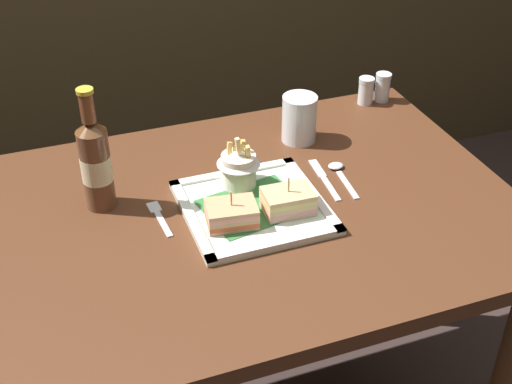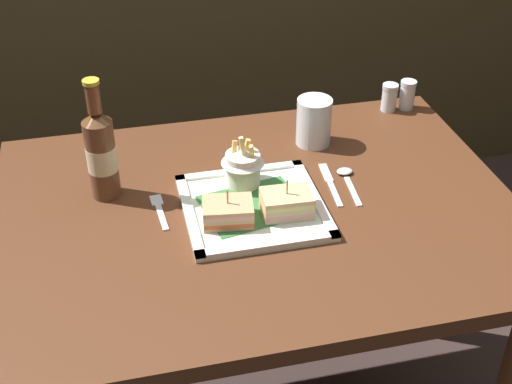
{
  "view_description": "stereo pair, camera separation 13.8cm",
  "coord_description": "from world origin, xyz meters",
  "px_view_note": "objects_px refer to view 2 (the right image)",
  "views": [
    {
      "loc": [
        -0.4,
        -1.07,
        1.56
      ],
      "look_at": [
        -0.01,
        -0.0,
        0.78
      ],
      "focal_mm": 48.62,
      "sensor_mm": 36.0,
      "label": 1
    },
    {
      "loc": [
        -0.27,
        -1.11,
        1.56
      ],
      "look_at": [
        -0.01,
        -0.0,
        0.78
      ],
      "focal_mm": 48.62,
      "sensor_mm": 36.0,
      "label": 2
    }
  ],
  "objects_px": {
    "knife": "(330,182)",
    "pepper_shaker": "(407,96)",
    "fries_cup": "(243,163)",
    "salt_shaker": "(389,99)",
    "fork": "(159,210)",
    "sandwich_half_left": "(228,212)",
    "water_glass": "(314,125)",
    "beer_bottle": "(101,152)",
    "spoon": "(347,177)",
    "square_plate": "(253,207)",
    "sandwich_half_right": "(287,203)",
    "dining_table": "(259,253)"
  },
  "relations": [
    {
      "from": "sandwich_half_left",
      "to": "fries_cup",
      "type": "relative_size",
      "value": 0.9
    },
    {
      "from": "square_plate",
      "to": "knife",
      "type": "xyz_separation_m",
      "value": [
        0.18,
        0.06,
        -0.0
      ]
    },
    {
      "from": "fork",
      "to": "pepper_shaker",
      "type": "bearing_deg",
      "value": 24.44
    },
    {
      "from": "dining_table",
      "to": "beer_bottle",
      "type": "height_order",
      "value": "beer_bottle"
    },
    {
      "from": "sandwich_half_right",
      "to": "spoon",
      "type": "distance_m",
      "value": 0.2
    },
    {
      "from": "water_glass",
      "to": "knife",
      "type": "relative_size",
      "value": 0.68
    },
    {
      "from": "knife",
      "to": "beer_bottle",
      "type": "bearing_deg",
      "value": 172.04
    },
    {
      "from": "square_plate",
      "to": "beer_bottle",
      "type": "relative_size",
      "value": 1.07
    },
    {
      "from": "sandwich_half_left",
      "to": "sandwich_half_right",
      "type": "xyz_separation_m",
      "value": [
        0.12,
        0.0,
        0.0
      ]
    },
    {
      "from": "knife",
      "to": "pepper_shaker",
      "type": "relative_size",
      "value": 2.21
    },
    {
      "from": "knife",
      "to": "pepper_shaker",
      "type": "height_order",
      "value": "pepper_shaker"
    },
    {
      "from": "sandwich_half_right",
      "to": "knife",
      "type": "height_order",
      "value": "sandwich_half_right"
    },
    {
      "from": "spoon",
      "to": "square_plate",
      "type": "bearing_deg",
      "value": -163.42
    },
    {
      "from": "fries_cup",
      "to": "knife",
      "type": "bearing_deg",
      "value": -7.48
    },
    {
      "from": "beer_bottle",
      "to": "square_plate",
      "type": "bearing_deg",
      "value": -23.55
    },
    {
      "from": "fries_cup",
      "to": "fork",
      "type": "bearing_deg",
      "value": -167.54
    },
    {
      "from": "square_plate",
      "to": "pepper_shaker",
      "type": "xyz_separation_m",
      "value": [
        0.48,
        0.34,
        0.03
      ]
    },
    {
      "from": "spoon",
      "to": "fork",
      "type": "bearing_deg",
      "value": -176.67
    },
    {
      "from": "square_plate",
      "to": "fork",
      "type": "distance_m",
      "value": 0.19
    },
    {
      "from": "dining_table",
      "to": "salt_shaker",
      "type": "height_order",
      "value": "salt_shaker"
    },
    {
      "from": "square_plate",
      "to": "sandwich_half_right",
      "type": "relative_size",
      "value": 2.75
    },
    {
      "from": "spoon",
      "to": "dining_table",
      "type": "bearing_deg",
      "value": -164.64
    },
    {
      "from": "sandwich_half_right",
      "to": "knife",
      "type": "bearing_deg",
      "value": 38.16
    },
    {
      "from": "salt_shaker",
      "to": "dining_table",
      "type": "bearing_deg",
      "value": -141.16
    },
    {
      "from": "fries_cup",
      "to": "sandwich_half_right",
      "type": "bearing_deg",
      "value": -63.19
    },
    {
      "from": "beer_bottle",
      "to": "salt_shaker",
      "type": "relative_size",
      "value": 3.71
    },
    {
      "from": "fork",
      "to": "square_plate",
      "type": "bearing_deg",
      "value": -13.01
    },
    {
      "from": "fork",
      "to": "salt_shaker",
      "type": "distance_m",
      "value": 0.68
    },
    {
      "from": "dining_table",
      "to": "pepper_shaker",
      "type": "relative_size",
      "value": 14.16
    },
    {
      "from": "water_glass",
      "to": "sandwich_half_right",
      "type": "bearing_deg",
      "value": -117.12
    },
    {
      "from": "sandwich_half_left",
      "to": "fries_cup",
      "type": "distance_m",
      "value": 0.14
    },
    {
      "from": "pepper_shaker",
      "to": "sandwich_half_right",
      "type": "bearing_deg",
      "value": -137.64
    },
    {
      "from": "square_plate",
      "to": "fries_cup",
      "type": "bearing_deg",
      "value": 91.77
    },
    {
      "from": "sandwich_half_right",
      "to": "knife",
      "type": "distance_m",
      "value": 0.16
    },
    {
      "from": "square_plate",
      "to": "fork",
      "type": "relative_size",
      "value": 2.25
    },
    {
      "from": "spoon",
      "to": "salt_shaker",
      "type": "bearing_deg",
      "value": 53.26
    },
    {
      "from": "knife",
      "to": "spoon",
      "type": "height_order",
      "value": "spoon"
    },
    {
      "from": "sandwich_half_left",
      "to": "beer_bottle",
      "type": "relative_size",
      "value": 0.41
    },
    {
      "from": "water_glass",
      "to": "knife",
      "type": "xyz_separation_m",
      "value": [
        -0.01,
        -0.17,
        -0.05
      ]
    },
    {
      "from": "pepper_shaker",
      "to": "fork",
      "type": "bearing_deg",
      "value": -155.56
    },
    {
      "from": "fries_cup",
      "to": "salt_shaker",
      "type": "relative_size",
      "value": 1.67
    },
    {
      "from": "fries_cup",
      "to": "water_glass",
      "type": "height_order",
      "value": "fries_cup"
    },
    {
      "from": "sandwich_half_right",
      "to": "pepper_shaker",
      "type": "relative_size",
      "value": 1.36
    },
    {
      "from": "water_glass",
      "to": "dining_table",
      "type": "bearing_deg",
      "value": -129.47
    },
    {
      "from": "sandwich_half_left",
      "to": "water_glass",
      "type": "relative_size",
      "value": 0.95
    },
    {
      "from": "sandwich_half_left",
      "to": "water_glass",
      "type": "xyz_separation_m",
      "value": [
        0.26,
        0.27,
        0.02
      ]
    },
    {
      "from": "salt_shaker",
      "to": "pepper_shaker",
      "type": "bearing_deg",
      "value": 0.0
    },
    {
      "from": "dining_table",
      "to": "fork",
      "type": "distance_m",
      "value": 0.24
    },
    {
      "from": "water_glass",
      "to": "fork",
      "type": "xyz_separation_m",
      "value": [
        -0.38,
        -0.19,
        -0.05
      ]
    },
    {
      "from": "square_plate",
      "to": "water_glass",
      "type": "height_order",
      "value": "water_glass"
    }
  ]
}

